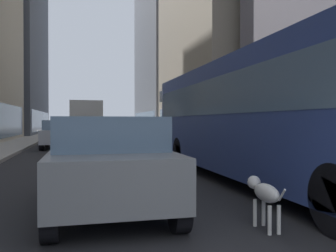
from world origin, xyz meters
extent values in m
plane|color=#232326|center=(0.00, 35.00, 0.00)|extent=(120.00, 120.00, 0.00)
cube|color=#9E9991|center=(-5.70, 35.00, 0.07)|extent=(2.40, 110.00, 0.15)
cube|color=#ADA89E|center=(5.70, 35.00, 0.07)|extent=(2.40, 110.00, 0.15)
cube|color=slate|center=(-6.31, 46.00, 1.60)|extent=(0.08, 19.37, 2.40)
cube|color=slate|center=(6.56, 27.99, 1.60)|extent=(0.08, 14.32, 2.40)
cube|color=slate|center=(11.90, 45.49, 12.92)|extent=(10.59, 16.12, 25.83)
cube|color=slate|center=(6.62, 45.49, 1.60)|extent=(0.08, 14.51, 2.40)
cube|color=#33478C|center=(2.80, 6.70, 1.67)|extent=(2.55, 11.50, 2.75)
cube|color=slate|center=(2.80, 6.70, 2.17)|extent=(2.57, 11.04, 0.90)
cube|color=black|center=(2.80, 12.40, 0.55)|extent=(2.55, 0.16, 0.44)
cylinder|color=black|center=(1.67, 10.25, 0.50)|extent=(0.30, 1.00, 1.00)
cylinder|color=black|center=(3.92, 10.25, 0.50)|extent=(0.30, 1.00, 1.00)
cube|color=silver|center=(1.34, 11.85, 2.50)|extent=(0.08, 0.24, 0.40)
cube|color=slate|center=(-1.20, 4.92, 0.70)|extent=(1.93, 4.14, 0.75)
cube|color=slate|center=(-1.20, 4.71, 1.35)|extent=(1.77, 1.86, 0.55)
cylinder|color=black|center=(-2.05, 6.57, 0.32)|extent=(0.22, 0.64, 0.64)
cylinder|color=black|center=(-0.35, 6.57, 0.32)|extent=(0.22, 0.64, 0.64)
cylinder|color=black|center=(-2.05, 3.27, 0.32)|extent=(0.22, 0.64, 0.64)
cylinder|color=black|center=(-0.35, 3.27, 0.32)|extent=(0.22, 0.64, 0.64)
cube|color=red|center=(2.80, 31.53, 0.70)|extent=(1.82, 4.51, 0.75)
cube|color=slate|center=(2.80, 31.31, 1.35)|extent=(1.67, 2.03, 0.55)
cylinder|color=black|center=(2.00, 33.37, 0.32)|extent=(0.22, 0.64, 0.64)
cylinder|color=black|center=(3.60, 33.37, 0.32)|extent=(0.22, 0.64, 0.64)
cylinder|color=black|center=(2.00, 29.70, 0.32)|extent=(0.22, 0.64, 0.64)
cylinder|color=black|center=(3.60, 29.70, 0.32)|extent=(0.22, 0.64, 0.64)
cube|color=silver|center=(2.80, 39.92, 0.70)|extent=(1.75, 3.93, 0.75)
cube|color=slate|center=(2.80, 39.72, 1.35)|extent=(1.61, 1.77, 0.55)
cylinder|color=black|center=(2.03, 41.47, 0.32)|extent=(0.22, 0.64, 0.64)
cylinder|color=black|center=(3.57, 41.47, 0.32)|extent=(0.22, 0.64, 0.64)
cylinder|color=black|center=(2.03, 38.37, 0.32)|extent=(0.22, 0.64, 0.64)
cylinder|color=black|center=(3.57, 38.37, 0.32)|extent=(0.22, 0.64, 0.64)
cube|color=#B7BABF|center=(-2.80, 20.17, 0.70)|extent=(1.90, 4.21, 0.75)
cube|color=slate|center=(-2.80, 19.96, 1.35)|extent=(1.75, 1.89, 0.55)
cylinder|color=black|center=(-3.64, 21.86, 0.32)|extent=(0.22, 0.64, 0.64)
cylinder|color=black|center=(-1.96, 21.86, 0.32)|extent=(0.22, 0.64, 0.64)
cylinder|color=black|center=(-3.64, 18.48, 0.32)|extent=(0.22, 0.64, 0.64)
cylinder|color=black|center=(-1.96, 18.48, 0.32)|extent=(0.22, 0.64, 0.64)
cube|color=#19519E|center=(-1.20, 30.79, 1.50)|extent=(2.30, 2.00, 2.10)
cube|color=silver|center=(-1.20, 27.04, 1.75)|extent=(2.30, 5.50, 2.60)
cylinder|color=black|center=(-2.21, 30.79, 0.45)|extent=(0.28, 0.90, 0.90)
cylinder|color=black|center=(-0.19, 30.79, 0.45)|extent=(0.28, 0.90, 0.90)
cylinder|color=black|center=(-2.21, 25.29, 0.45)|extent=(0.28, 0.90, 0.90)
cylinder|color=black|center=(-0.19, 25.29, 0.45)|extent=(0.28, 0.90, 0.90)
ellipsoid|color=white|center=(0.89, 3.09, 0.53)|extent=(0.22, 0.60, 0.26)
sphere|color=white|center=(0.89, 3.47, 0.62)|extent=(0.20, 0.20, 0.20)
sphere|color=black|center=(0.83, 3.49, 0.64)|extent=(0.07, 0.07, 0.07)
sphere|color=black|center=(0.95, 3.49, 0.64)|extent=(0.07, 0.07, 0.07)
cylinder|color=white|center=(0.89, 2.69, 0.58)|extent=(0.03, 0.16, 0.19)
cylinder|color=white|center=(0.82, 3.30, 0.20)|extent=(0.06, 0.06, 0.40)
cylinder|color=white|center=(0.96, 3.30, 0.20)|extent=(0.06, 0.06, 0.40)
cylinder|color=white|center=(0.82, 2.88, 0.20)|extent=(0.06, 0.06, 0.40)
cylinder|color=white|center=(0.96, 2.88, 0.20)|extent=(0.06, 0.06, 0.40)
sphere|color=black|center=(0.94, 3.19, 0.57)|extent=(0.04, 0.04, 0.04)
sphere|color=black|center=(0.83, 3.01, 0.55)|extent=(0.04, 0.04, 0.04)
sphere|color=black|center=(0.91, 2.91, 0.59)|extent=(0.04, 0.04, 0.04)
cylinder|color=#1E1E2D|center=(6.22, 9.06, 0.57)|extent=(0.28, 0.28, 0.85)
cylinder|color=maroon|center=(6.22, 9.06, 1.31)|extent=(0.34, 0.34, 0.62)
sphere|color=tan|center=(6.22, 9.06, 1.73)|extent=(0.22, 0.22, 0.22)
cube|color=#59331E|center=(6.44, 9.06, 1.05)|extent=(0.12, 0.24, 0.20)
camera|label=1|loc=(-1.69, -1.51, 1.54)|focal=38.42mm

